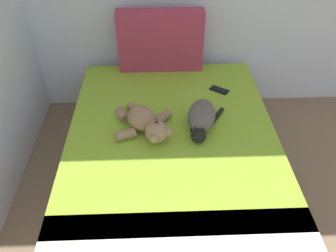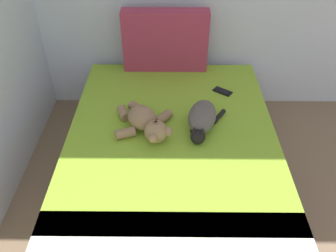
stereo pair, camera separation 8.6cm
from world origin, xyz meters
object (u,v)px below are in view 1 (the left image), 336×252
Objects in this scene: cat at (201,118)px; cell_phone at (219,90)px; teddy_bear at (146,123)px; patterned_cushion at (160,41)px; bed at (172,157)px.

cat is 2.61× the size of cell_phone.
cell_phone is (0.58, 0.48, -0.07)m from teddy_bear.
patterned_cushion is 0.65m from cell_phone.
patterned_cushion is at bearing 107.89° from cat.
bed is at bearing -128.64° from cell_phone.
patterned_cushion reaches higher than bed.
bed is 1.01m from patterned_cushion.
cell_phone is (0.40, 0.50, 0.24)m from bed.
patterned_cushion is 0.88m from cat.
bed is 3.96× the size of teddy_bear.
cell_phone is (0.20, 0.44, -0.07)m from cat.
cat is 0.49m from cell_phone.
bed is 12.04× the size of cell_phone.
bed is 0.35m from teddy_bear.
teddy_bear reaches higher than cell_phone.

